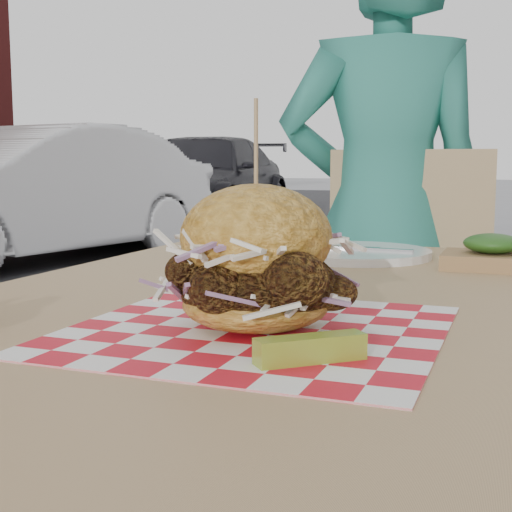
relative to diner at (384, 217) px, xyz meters
The scene contains 10 objects.
diner is the anchor object (origin of this frame).
car_white 5.21m from the diner, 137.97° to the left, with size 1.34×3.83×1.26m, color silver.
car_dark 8.09m from the diner, 118.59° to the left, with size 1.80×4.43×1.28m, color black.
patio_table 1.07m from the diner, 86.20° to the right, with size 0.80×1.20×0.75m.
patio_chair 0.26m from the diner, 59.43° to the right, with size 0.44×0.45×0.95m.
paper_liner 1.25m from the diner, 85.20° to the right, with size 0.36×0.36×0.00m, color red.
sandwich 1.25m from the diner, 85.20° to the right, with size 0.20×0.20×0.22m.
pickle_spear 1.35m from the diner, 82.00° to the right, with size 0.10×0.02×0.02m, color #AAAF32.
place_setting 0.67m from the diner, 83.92° to the right, with size 0.27×0.27×0.02m.
kraft_tray 0.78m from the diner, 67.09° to the right, with size 0.15×0.12×0.06m.
Camera 1 is at (0.62, -0.95, 0.92)m, focal length 50.00 mm.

